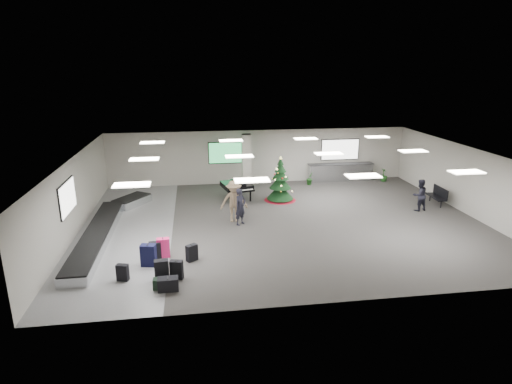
{
  "coord_description": "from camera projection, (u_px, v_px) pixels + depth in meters",
  "views": [
    {
      "loc": [
        -3.91,
        -18.01,
        6.96
      ],
      "look_at": [
        -1.12,
        1.0,
        1.19
      ],
      "focal_mm": 30.0,
      "sensor_mm": 36.0,
      "label": 1
    }
  ],
  "objects": [
    {
      "name": "traveler_bench",
      "position": [
        420.0,
        195.0,
        20.94
      ],
      "size": [
        0.88,
        0.75,
        1.59
      ],
      "primitive_type": "imported",
      "rotation": [
        0.0,
        0.0,
        3.35
      ],
      "color": "black",
      "rests_on": "ground"
    },
    {
      "name": "christmas_tree",
      "position": [
        280.0,
        185.0,
        22.55
      ],
      "size": [
        1.68,
        1.68,
        2.4
      ],
      "color": "maroon",
      "rests_on": "ground"
    },
    {
      "name": "suitcase_1",
      "position": [
        177.0,
        270.0,
        14.35
      ],
      "size": [
        0.46,
        0.32,
        0.68
      ],
      "rotation": [
        0.0,
        0.0,
        -0.24
      ],
      "color": "black",
      "rests_on": "ground"
    },
    {
      "name": "service_counter",
      "position": [
        340.0,
        172.0,
        26.45
      ],
      "size": [
        4.05,
        0.65,
        1.08
      ],
      "color": "silver",
      "rests_on": "ground"
    },
    {
      "name": "grand_piano",
      "position": [
        237.0,
        186.0,
        22.71
      ],
      "size": [
        1.73,
        2.06,
        1.03
      ],
      "rotation": [
        0.0,
        0.0,
        0.22
      ],
      "color": "black",
      "rests_on": "ground"
    },
    {
      "name": "suitcase_8",
      "position": [
        155.0,
        250.0,
        15.85
      ],
      "size": [
        0.46,
        0.29,
        0.67
      ],
      "rotation": [
        0.0,
        0.0,
        0.08
      ],
      "color": "black",
      "rests_on": "ground"
    },
    {
      "name": "suitcase_0",
      "position": [
        162.0,
        270.0,
        14.23
      ],
      "size": [
        0.5,
        0.31,
        0.75
      ],
      "rotation": [
        0.0,
        0.0,
        0.11
      ],
      "color": "black",
      "rests_on": "ground"
    },
    {
      "name": "bench",
      "position": [
        438.0,
        195.0,
        21.96
      ],
      "size": [
        0.56,
        1.46,
        0.91
      ],
      "rotation": [
        0.0,
        0.0,
        -0.06
      ],
      "color": "black",
      "rests_on": "ground"
    },
    {
      "name": "green_duffel",
      "position": [
        162.0,
        284.0,
        13.75
      ],
      "size": [
        0.55,
        0.29,
        0.38
      ],
      "rotation": [
        0.0,
        0.0,
        -0.03
      ],
      "color": "black",
      "rests_on": "ground"
    },
    {
      "name": "baggage_carousel",
      "position": [
        105.0,
        227.0,
        18.38
      ],
      "size": [
        2.28,
        9.71,
        0.43
      ],
      "color": "silver",
      "rests_on": "ground"
    },
    {
      "name": "ground",
      "position": [
        283.0,
        222.0,
        19.61
      ],
      "size": [
        18.0,
        18.0,
        0.0
      ],
      "primitive_type": "plane",
      "color": "#32302D",
      "rests_on": "ground"
    },
    {
      "name": "potted_plant_right",
      "position": [
        384.0,
        175.0,
        26.33
      ],
      "size": [
        0.5,
        0.5,
        0.8
      ],
      "primitive_type": "imported",
      "rotation": [
        0.0,
        0.0,
        1.7
      ],
      "color": "#16451C",
      "rests_on": "ground"
    },
    {
      "name": "potted_plant_left",
      "position": [
        310.0,
        178.0,
        25.58
      ],
      "size": [
        0.57,
        0.55,
        0.8
      ],
      "primitive_type": "imported",
      "rotation": [
        0.0,
        0.0,
        0.64
      ],
      "color": "#16451C",
      "rests_on": "ground"
    },
    {
      "name": "navy_suitcase",
      "position": [
        148.0,
        255.0,
        15.25
      ],
      "size": [
        0.58,
        0.4,
        0.83
      ],
      "rotation": [
        0.0,
        0.0,
        -0.19
      ],
      "color": "black",
      "rests_on": "ground"
    },
    {
      "name": "room_envelope",
      "position": [
        273.0,
        170.0,
        19.52
      ],
      "size": [
        18.02,
        14.02,
        3.21
      ],
      "color": "#AFABA0",
      "rests_on": "ground"
    },
    {
      "name": "pink_suitcase",
      "position": [
        163.0,
        248.0,
        15.97
      ],
      "size": [
        0.49,
        0.29,
        0.76
      ],
      "rotation": [
        0.0,
        0.0,
        0.06
      ],
      "color": "#E31D62",
      "rests_on": "ground"
    },
    {
      "name": "traveler_b",
      "position": [
        234.0,
        201.0,
        19.45
      ],
      "size": [
        1.26,
        0.73,
        1.93
      ],
      "primitive_type": "imported",
      "rotation": [
        0.0,
        0.0,
        0.01
      ],
      "color": "#7D664D",
      "rests_on": "ground"
    },
    {
      "name": "traveler_a",
      "position": [
        240.0,
        207.0,
        19.1
      ],
      "size": [
        0.72,
        0.71,
        1.67
      ],
      "primitive_type": "imported",
      "rotation": [
        0.0,
        0.0,
        0.74
      ],
      "color": "black",
      "rests_on": "ground"
    },
    {
      "name": "black_duffel",
      "position": [
        168.0,
        284.0,
        13.65
      ],
      "size": [
        0.66,
        0.37,
        0.45
      ],
      "rotation": [
        0.0,
        0.0,
        0.02
      ],
      "color": "black",
      "rests_on": "ground"
    },
    {
      "name": "suitcase_5",
      "position": [
        123.0,
        273.0,
        14.25
      ],
      "size": [
        0.43,
        0.31,
        0.59
      ],
      "rotation": [
        0.0,
        0.0,
        -0.29
      ],
      "color": "black",
      "rests_on": "ground"
    },
    {
      "name": "suitcase_3",
      "position": [
        192.0,
        253.0,
        15.69
      ],
      "size": [
        0.47,
        0.42,
        0.64
      ],
      "rotation": [
        0.0,
        0.0,
        0.61
      ],
      "color": "black",
      "rests_on": "ground"
    }
  ]
}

